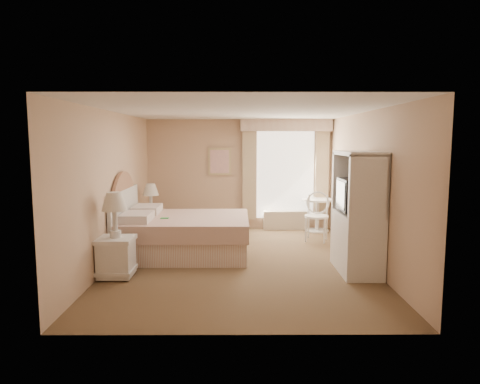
{
  "coord_description": "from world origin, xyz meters",
  "views": [
    {
      "loc": [
        -0.03,
        -7.02,
        2.03
      ],
      "look_at": [
        0.0,
        0.3,
        1.14
      ],
      "focal_mm": 32.0,
      "sensor_mm": 36.0,
      "label": 1
    }
  ],
  "objects_px": {
    "nightstand_far": "(151,218)",
    "round_table": "(317,210)",
    "nightstand_near": "(116,246)",
    "cafe_chair": "(317,212)",
    "armoire": "(358,222)",
    "bed": "(177,233)"
  },
  "relations": [
    {
      "from": "nightstand_near",
      "to": "cafe_chair",
      "type": "height_order",
      "value": "nightstand_near"
    },
    {
      "from": "bed",
      "to": "nightstand_far",
      "type": "bearing_deg",
      "value": 119.4
    },
    {
      "from": "round_table",
      "to": "nightstand_far",
      "type": "bearing_deg",
      "value": -169.82
    },
    {
      "from": "bed",
      "to": "armoire",
      "type": "xyz_separation_m",
      "value": [
        2.92,
        -1.03,
        0.39
      ]
    },
    {
      "from": "nightstand_near",
      "to": "nightstand_far",
      "type": "bearing_deg",
      "value": 90.0
    },
    {
      "from": "round_table",
      "to": "armoire",
      "type": "xyz_separation_m",
      "value": [
        0.07,
        -2.96,
        0.28
      ]
    },
    {
      "from": "round_table",
      "to": "cafe_chair",
      "type": "height_order",
      "value": "cafe_chair"
    },
    {
      "from": "bed",
      "to": "round_table",
      "type": "distance_m",
      "value": 3.45
    },
    {
      "from": "nightstand_near",
      "to": "round_table",
      "type": "bearing_deg",
      "value": 42.04
    },
    {
      "from": "armoire",
      "to": "nightstand_far",
      "type": "bearing_deg",
      "value": 147.57
    },
    {
      "from": "bed",
      "to": "cafe_chair",
      "type": "bearing_deg",
      "value": 21.85
    },
    {
      "from": "bed",
      "to": "armoire",
      "type": "bearing_deg",
      "value": -19.37
    },
    {
      "from": "bed",
      "to": "round_table",
      "type": "relative_size",
      "value": 3.12
    },
    {
      "from": "nightstand_near",
      "to": "armoire",
      "type": "distance_m",
      "value": 3.67
    },
    {
      "from": "nightstand_near",
      "to": "armoire",
      "type": "bearing_deg",
      "value": 4.19
    },
    {
      "from": "cafe_chair",
      "to": "armoire",
      "type": "height_order",
      "value": "armoire"
    },
    {
      "from": "armoire",
      "to": "cafe_chair",
      "type": "bearing_deg",
      "value": 96.36
    },
    {
      "from": "bed",
      "to": "nightstand_far",
      "type": "distance_m",
      "value": 1.48
    },
    {
      "from": "round_table",
      "to": "armoire",
      "type": "relative_size",
      "value": 0.39
    },
    {
      "from": "nightstand_far",
      "to": "round_table",
      "type": "relative_size",
      "value": 1.53
    },
    {
      "from": "nightstand_far",
      "to": "bed",
      "type": "bearing_deg",
      "value": -60.6
    },
    {
      "from": "nightstand_near",
      "to": "cafe_chair",
      "type": "xyz_separation_m",
      "value": [
        3.42,
        2.37,
        0.1
      ]
    }
  ]
}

